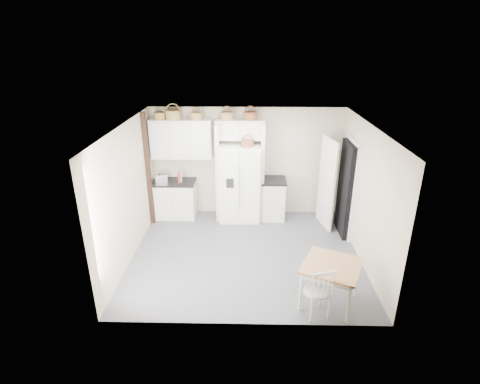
{
  "coord_description": "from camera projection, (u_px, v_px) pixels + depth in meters",
  "views": [
    {
      "loc": [
        0.03,
        -6.51,
        4.04
      ],
      "look_at": [
        -0.12,
        0.4,
        1.19
      ],
      "focal_mm": 28.0,
      "sensor_mm": 36.0,
      "label": 1
    }
  ],
  "objects": [
    {
      "name": "floor",
      "position": [
        246.0,
        254.0,
        7.56
      ],
      "size": [
        4.5,
        4.5,
        0.0
      ],
      "primitive_type": "plane",
      "color": "#4A4B56",
      "rests_on": "ground"
    },
    {
      "name": "refrigerator",
      "position": [
        240.0,
        183.0,
        8.73
      ],
      "size": [
        0.93,
        0.75,
        1.81
      ],
      "primitive_type": "cube",
      "color": "white",
      "rests_on": "floor"
    },
    {
      "name": "basket_upper_c",
      "position": [
        196.0,
        116.0,
        8.34
      ],
      "size": [
        0.27,
        0.27,
        0.16
      ],
      "primitive_type": "cylinder",
      "color": "#A27837",
      "rests_on": "upper_cabinet"
    },
    {
      "name": "basket_bridge_b",
      "position": [
        250.0,
        116.0,
        8.32
      ],
      "size": [
        0.3,
        0.3,
        0.17
      ],
      "primitive_type": "cylinder",
      "color": "brown",
      "rests_on": "bridge_cabinet"
    },
    {
      "name": "counter_right",
      "position": [
        274.0,
        180.0,
        8.75
      ],
      "size": [
        0.58,
        0.68,
        0.04
      ],
      "primitive_type": "cube",
      "color": "black",
      "rests_on": "base_cab_right"
    },
    {
      "name": "toaster",
      "position": [
        162.0,
        178.0,
        8.73
      ],
      "size": [
        0.29,
        0.19,
        0.19
      ],
      "primitive_type": "cube",
      "rotation": [
        0.0,
        0.0,
        0.14
      ],
      "color": "silver",
      "rests_on": "counter_left"
    },
    {
      "name": "fridge_panel_right",
      "position": [
        262.0,
        172.0,
        8.68
      ],
      "size": [
        0.08,
        0.6,
        2.3
      ],
      "primitive_type": "cube",
      "color": "silver",
      "rests_on": "floor"
    },
    {
      "name": "cookbook_cream",
      "position": [
        180.0,
        178.0,
        8.69
      ],
      "size": [
        0.07,
        0.15,
        0.22
      ],
      "primitive_type": "cube",
      "rotation": [
        0.0,
        0.0,
        -0.25
      ],
      "color": "beige",
      "rests_on": "counter_left"
    },
    {
      "name": "wall_left",
      "position": [
        128.0,
        194.0,
        7.11
      ],
      "size": [
        0.0,
        4.0,
        4.0
      ],
      "primitive_type": "plane",
      "rotation": [
        1.57,
        0.0,
        1.57
      ],
      "color": "#C1B197",
      "rests_on": "floor"
    },
    {
      "name": "bridge_cabinet",
      "position": [
        240.0,
        130.0,
        8.44
      ],
      "size": [
        1.12,
        0.34,
        0.45
      ],
      "primitive_type": "cube",
      "color": "silver",
      "rests_on": "wall_back"
    },
    {
      "name": "dining_table",
      "position": [
        330.0,
        284.0,
        6.05
      ],
      "size": [
        1.15,
        1.15,
        0.72
      ],
      "primitive_type": "cube",
      "rotation": [
        0.0,
        0.0,
        -0.43
      ],
      "color": "#976840",
      "rests_on": "floor"
    },
    {
      "name": "door_slab",
      "position": [
        327.0,
        184.0,
        8.36
      ],
      "size": [
        0.21,
        0.79,
        2.05
      ],
      "primitive_type": "cube",
      "rotation": [
        0.0,
        0.0,
        -1.36
      ],
      "color": "white",
      "rests_on": "floor"
    },
    {
      "name": "basket_upper_b",
      "position": [
        173.0,
        115.0,
        8.35
      ],
      "size": [
        0.34,
        0.34,
        0.2
      ],
      "primitive_type": "cylinder",
      "color": "#A27837",
      "rests_on": "upper_cabinet"
    },
    {
      "name": "trim_post",
      "position": [
        148.0,
        170.0,
        8.35
      ],
      "size": [
        0.09,
        0.09,
        2.6
      ],
      "primitive_type": "cube",
      "color": "black",
      "rests_on": "floor"
    },
    {
      "name": "counter_left",
      "position": [
        174.0,
        182.0,
        8.82
      ],
      "size": [
        0.98,
        0.64,
        0.04
      ],
      "primitive_type": "cube",
      "color": "black",
      "rests_on": "base_cab_left"
    },
    {
      "name": "wall_right",
      "position": [
        366.0,
        196.0,
        7.01
      ],
      "size": [
        0.0,
        4.0,
        4.0
      ],
      "primitive_type": "plane",
      "rotation": [
        1.57,
        0.0,
        -1.57
      ],
      "color": "#C1B197",
      "rests_on": "floor"
    },
    {
      "name": "ceiling",
      "position": [
        247.0,
        126.0,
        6.56
      ],
      "size": [
        4.5,
        4.5,
        0.0
      ],
      "primitive_type": "plane",
      "color": "white",
      "rests_on": "wall_back"
    },
    {
      "name": "fridge_panel_left",
      "position": [
        218.0,
        172.0,
        8.7
      ],
      "size": [
        0.08,
        0.6,
        2.3
      ],
      "primitive_type": "cube",
      "color": "silver",
      "rests_on": "floor"
    },
    {
      "name": "upper_cabinet",
      "position": [
        181.0,
        139.0,
        8.55
      ],
      "size": [
        1.4,
        0.34,
        0.9
      ],
      "primitive_type": "cube",
      "color": "silver",
      "rests_on": "wall_back"
    },
    {
      "name": "windsor_chair",
      "position": [
        317.0,
        291.0,
        5.75
      ],
      "size": [
        0.53,
        0.5,
        0.88
      ],
      "primitive_type": "cube",
      "rotation": [
        0.0,
        0.0,
        0.29
      ],
      "color": "silver",
      "rests_on": "floor"
    },
    {
      "name": "base_cab_right",
      "position": [
        273.0,
        199.0,
        8.93
      ],
      "size": [
        0.53,
        0.64,
        0.94
      ],
      "primitive_type": "cube",
      "color": "silver",
      "rests_on": "floor"
    },
    {
      "name": "basket_bridge_a",
      "position": [
        227.0,
        116.0,
        8.33
      ],
      "size": [
        0.29,
        0.29,
        0.16
      ],
      "primitive_type": "cylinder",
      "color": "#A27837",
      "rests_on": "bridge_cabinet"
    },
    {
      "name": "wall_back",
      "position": [
        247.0,
        162.0,
        8.91
      ],
      "size": [
        4.5,
        0.0,
        4.5
      ],
      "primitive_type": "plane",
      "rotation": [
        1.57,
        0.0,
        0.0
      ],
      "color": "#C1B197",
      "rests_on": "floor"
    },
    {
      "name": "basket_upper_a",
      "position": [
        160.0,
        116.0,
        8.36
      ],
      "size": [
        0.26,
        0.26,
        0.15
      ],
      "primitive_type": "cylinder",
      "color": "#A27837",
      "rests_on": "upper_cabinet"
    },
    {
      "name": "base_cab_left",
      "position": [
        176.0,
        200.0,
        8.99
      ],
      "size": [
        0.94,
        0.6,
        0.87
      ],
      "primitive_type": "cube",
      "color": "silver",
      "rests_on": "floor"
    },
    {
      "name": "doorway_void",
      "position": [
        347.0,
        189.0,
        8.04
      ],
      "size": [
        0.18,
        0.85,
        2.05
      ],
      "primitive_type": "cube",
      "color": "black",
      "rests_on": "floor"
    },
    {
      "name": "cookbook_red",
      "position": [
        179.0,
        178.0,
        8.69
      ],
      "size": [
        0.04,
        0.16,
        0.23
      ],
      "primitive_type": "cube",
      "rotation": [
        0.0,
        0.0,
        0.05
      ],
      "color": "maroon",
      "rests_on": "counter_left"
    },
    {
      "name": "basket_fridge_b",
      "position": [
        247.0,
        143.0,
        8.26
      ],
      "size": [
        0.27,
        0.27,
        0.15
      ],
      "primitive_type": "cylinder",
      "color": "brown",
      "rests_on": "refrigerator"
    }
  ]
}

